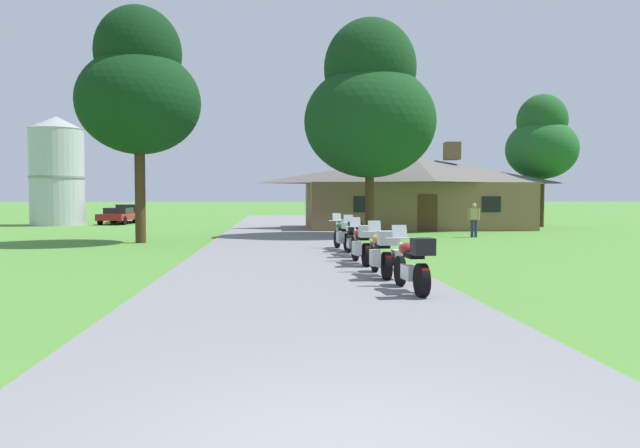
% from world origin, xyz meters
% --- Properties ---
extents(ground_plane, '(500.00, 500.00, 0.00)m').
position_xyz_m(ground_plane, '(0.00, 20.00, 0.00)').
color(ground_plane, '#4C8433').
extents(asphalt_driveway, '(6.40, 80.00, 0.06)m').
position_xyz_m(asphalt_driveway, '(0.00, 18.00, 0.03)').
color(asphalt_driveway, slate).
rests_on(asphalt_driveway, ground).
extents(motorcycle_red_nearest_to_camera, '(0.66, 2.08, 1.30)m').
position_xyz_m(motorcycle_red_nearest_to_camera, '(2.23, 7.38, 0.62)').
color(motorcycle_red_nearest_to_camera, black).
rests_on(motorcycle_red_nearest_to_camera, asphalt_driveway).
extents(motorcycle_orange_second_in_row, '(0.73, 2.08, 1.30)m').
position_xyz_m(motorcycle_orange_second_in_row, '(2.05, 9.69, 0.61)').
color(motorcycle_orange_second_in_row, black).
rests_on(motorcycle_orange_second_in_row, asphalt_driveway).
extents(motorcycle_red_third_in_row, '(0.80, 2.08, 1.30)m').
position_xyz_m(motorcycle_red_third_in_row, '(1.97, 12.32, 0.61)').
color(motorcycle_red_third_in_row, black).
rests_on(motorcycle_red_third_in_row, asphalt_driveway).
extents(motorcycle_white_fourth_in_row, '(0.66, 2.08, 1.30)m').
position_xyz_m(motorcycle_white_fourth_in_row, '(2.01, 14.92, 0.62)').
color(motorcycle_white_fourth_in_row, black).
rests_on(motorcycle_white_fourth_in_row, asphalt_driveway).
extents(motorcycle_green_farthest_in_row, '(0.92, 2.08, 1.30)m').
position_xyz_m(motorcycle_green_farthest_in_row, '(1.98, 16.87, 0.61)').
color(motorcycle_green_farthest_in_row, black).
rests_on(motorcycle_green_farthest_in_row, asphalt_driveway).
extents(stone_lodge, '(14.04, 6.97, 5.40)m').
position_xyz_m(stone_lodge, '(8.22, 32.27, 2.32)').
color(stone_lodge, brown).
rests_on(stone_lodge, ground).
extents(bystander_tan_shirt_near_lodge, '(0.52, 0.33, 1.67)m').
position_xyz_m(bystander_tan_shirt_near_lodge, '(9.21, 24.02, 0.93)').
color(bystander_tan_shirt_near_lodge, navy).
rests_on(bystander_tan_shirt_near_lodge, ground).
extents(tree_by_lodge_front, '(6.54, 6.54, 10.77)m').
position_xyz_m(tree_by_lodge_front, '(4.24, 25.17, 6.49)').
color(tree_by_lodge_front, '#422D19').
rests_on(tree_by_lodge_front, ground).
extents(tree_right_of_lodge, '(4.63, 4.63, 8.70)m').
position_xyz_m(tree_right_of_lodge, '(17.03, 33.65, 5.65)').
color(tree_right_of_lodge, '#422D19').
rests_on(tree_right_of_lodge, ground).
extents(tree_left_near, '(5.19, 5.19, 10.01)m').
position_xyz_m(tree_left_near, '(-6.22, 21.66, 6.59)').
color(tree_left_near, '#422D19').
rests_on(tree_left_near, ground).
extents(metal_silo_distant, '(3.73, 3.73, 7.60)m').
position_xyz_m(metal_silo_distant, '(-15.66, 38.63, 3.81)').
color(metal_silo_distant, '#B2B7BC').
rests_on(metal_silo_distant, ground).
extents(parked_red_suv_far_left, '(2.76, 4.88, 1.40)m').
position_xyz_m(parked_red_suv_far_left, '(-12.14, 43.80, 0.78)').
color(parked_red_suv_far_left, maroon).
rests_on(parked_red_suv_far_left, ground).
extents(parked_red_sedan_far_left, '(2.12, 4.31, 1.20)m').
position_xyz_m(parked_red_sedan_far_left, '(-11.87, 39.99, 0.64)').
color(parked_red_sedan_far_left, maroon).
rests_on(parked_red_sedan_far_left, ground).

